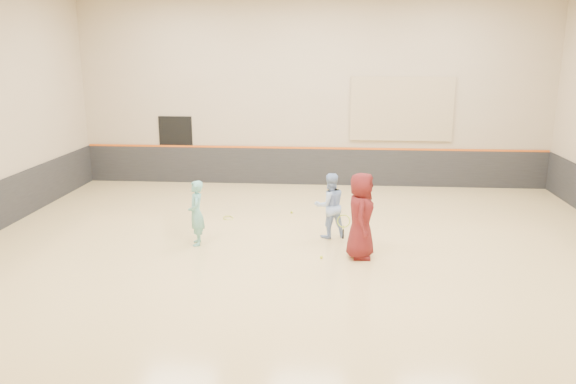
# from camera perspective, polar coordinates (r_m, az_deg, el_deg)

# --- Properties ---
(room) EXTENTS (15.04, 12.04, 6.22)m
(room) POSITION_cam_1_polar(r_m,az_deg,el_deg) (12.51, 1.42, -1.98)
(room) COLOR tan
(room) RESTS_ON ground
(wainscot_back) EXTENTS (14.90, 0.04, 1.20)m
(wainscot_back) POSITION_cam_1_polar(r_m,az_deg,el_deg) (18.35, 2.46, 2.59)
(wainscot_back) COLOR #232326
(wainscot_back) RESTS_ON floor
(accent_stripe) EXTENTS (14.90, 0.03, 0.06)m
(accent_stripe) POSITION_cam_1_polar(r_m,az_deg,el_deg) (18.23, 2.48, 4.49)
(accent_stripe) COLOR #D85914
(accent_stripe) RESTS_ON wall_back
(acoustic_panel) EXTENTS (3.20, 0.08, 2.00)m
(acoustic_panel) POSITION_cam_1_polar(r_m,az_deg,el_deg) (18.16, 11.48, 8.26)
(acoustic_panel) COLOR tan
(acoustic_panel) RESTS_ON wall_back
(doorway) EXTENTS (1.10, 0.05, 2.20)m
(doorway) POSITION_cam_1_polar(r_m,az_deg,el_deg) (18.97, -11.27, 4.25)
(doorway) COLOR black
(doorway) RESTS_ON floor
(girl) EXTENTS (0.47, 0.61, 1.48)m
(girl) POSITION_cam_1_polar(r_m,az_deg,el_deg) (12.80, -9.30, -2.12)
(girl) COLOR #6BB9B3
(girl) RESTS_ON floor
(instructor) EXTENTS (0.91, 0.81, 1.55)m
(instructor) POSITION_cam_1_polar(r_m,az_deg,el_deg) (13.16, 4.28, -1.37)
(instructor) COLOR #98B7EB
(instructor) RESTS_ON floor
(young_man) EXTENTS (0.64, 0.94, 1.85)m
(young_man) POSITION_cam_1_polar(r_m,az_deg,el_deg) (11.90, 7.42, -2.40)
(young_man) COLOR #5C1517
(young_man) RESTS_ON floor
(held_racket) EXTENTS (0.33, 0.33, 0.63)m
(held_racket) POSITION_cam_1_polar(r_m,az_deg,el_deg) (13.05, 5.67, -2.96)
(held_racket) COLOR #A2C42B
(held_racket) RESTS_ON instructor
(spare_racket) EXTENTS (0.60, 0.60, 0.13)m
(spare_racket) POSITION_cam_1_polar(r_m,az_deg,el_deg) (14.82, -6.11, -2.46)
(spare_racket) COLOR #A4BA28
(spare_racket) RESTS_ON floor
(ball_under_racket) EXTENTS (0.07, 0.07, 0.07)m
(ball_under_racket) POSITION_cam_1_polar(r_m,az_deg,el_deg) (12.01, 3.41, -6.63)
(ball_under_racket) COLOR #E7EF37
(ball_under_racket) RESTS_ON floor
(ball_in_hand) EXTENTS (0.07, 0.07, 0.07)m
(ball_in_hand) POSITION_cam_1_polar(r_m,az_deg,el_deg) (11.67, 8.32, -1.61)
(ball_in_hand) COLOR #BAD932
(ball_in_hand) RESTS_ON young_man
(ball_beside_spare) EXTENTS (0.07, 0.07, 0.07)m
(ball_beside_spare) POSITION_cam_1_polar(r_m,az_deg,el_deg) (15.20, 0.37, -2.07)
(ball_beside_spare) COLOR #BCD130
(ball_beside_spare) RESTS_ON floor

